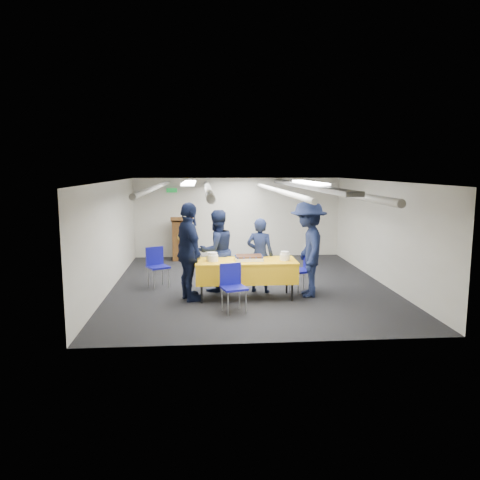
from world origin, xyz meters
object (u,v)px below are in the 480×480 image
Objects in this scene: sheet_cake at (249,258)px; podium at (183,238)px; chair_near at (232,283)px; serving_table at (246,271)px; sailor_b at (217,251)px; sailor_a at (260,255)px; sailor_d at (308,249)px; chair_left at (157,263)px; chair_right at (305,266)px; sailor_c at (189,252)px.

sheet_cake is 4.33m from podium.
chair_near reaches higher than sheet_cake.
sailor_b is (-0.56, 0.63, 0.30)m from serving_table.
serving_table is 1.28× the size of sailor_a.
sailor_b is at bearing 135.57° from sheet_cake.
sailor_d is (1.20, 0.05, 0.16)m from sheet_cake.
sheet_cake is 0.88m from sailor_b.
chair_near is at bearing 70.90° from sailor_b.
podium is at bearing 110.12° from sheet_cake.
podium is at bearing 81.60° from chair_left.
sailor_d reaches higher than serving_table.
serving_table is at bearing -70.77° from podium.
podium is 5.05m from chair_near.
sailor_d is (-0.02, -0.35, 0.44)m from chair_right.
chair_near is 1.89m from sailor_d.
chair_near is at bearing -154.57° from sailor_c.
podium is 1.44× the size of chair_right.
sailor_d reaches higher than sailor_c.
sailor_c is at bearing -168.51° from chair_right.
sheet_cake is 0.35× the size of sailor_a.
chair_left is at bearing 168.27° from chair_right.
sailor_c is 2.38m from sailor_d.
sailor_c is (-0.79, 0.78, 0.43)m from chair_near.
sailor_b is (1.31, -0.45, 0.33)m from chair_left.
sailor_b is 0.89m from sailor_c.
chair_near is 2.47m from chair_left.
sailor_d is at bearing -106.59° from sailor_c.
sailor_c is (-1.18, -0.08, 0.15)m from sheet_cake.
chair_near is (-0.32, -0.84, -0.03)m from serving_table.
chair_right is 0.98m from sailor_a.
chair_near is 1.53m from sailor_b.
sheet_cake is 0.64× the size of chair_left.
chair_left is 1.42m from sailor_b.
chair_right is (2.71, -3.65, -0.08)m from podium.
sailor_c reaches higher than sailor_a.
sailor_a is at bearing -15.96° from chair_left.
sailor_d is (2.69, -4.01, 0.36)m from podium.
podium is at bearing -42.79° from sailor_a.
sailor_d is (1.83, -0.56, 0.11)m from sailor_b.
sailor_b is (-0.24, 1.48, 0.33)m from chair_near.
sailor_b is at bearing 9.91° from sailor_a.
chair_right is 0.45× the size of sailor_d.
sailor_b reaches higher than chair_near.
chair_right reaches higher than serving_table.
sheet_cake is at bearing -69.88° from podium.
podium is 1.44× the size of chair_near.
sailor_c is (0.31, -4.14, 0.35)m from podium.
chair_right is (1.61, 1.27, 0.00)m from chair_near.
sailor_c is at bearing 135.24° from chair_near.
sailor_b is 1.91m from sailor_d.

